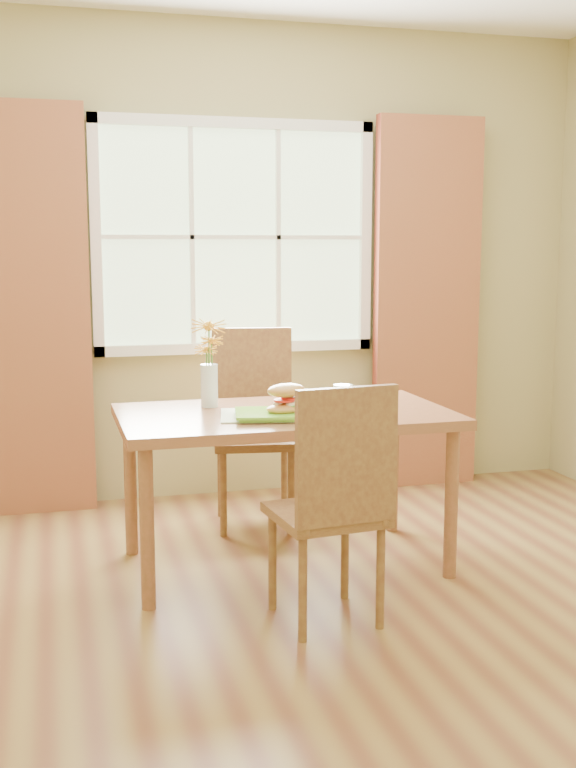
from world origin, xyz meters
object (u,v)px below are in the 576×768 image
(chair_near, at_px, (334,496))
(water_glass, at_px, (343,400))
(dining_table, at_px, (285,428))
(flower_vase, at_px, (209,354))
(chair_far, at_px, (253,417))
(croissant_sandwich, at_px, (286,399))

(chair_near, xyz_separation_m, water_glass, (0.23, 0.58, 0.26))
(chair_near, bearing_deg, dining_table, 84.28)
(water_glass, xyz_separation_m, flower_vase, (-0.54, 0.32, 0.18))
(dining_table, xyz_separation_m, water_glass, (0.23, -0.12, 0.14))
(chair_far, relative_size, flower_vase, 2.52)
(croissant_sandwich, bearing_deg, flower_vase, 112.36)
(croissant_sandwich, bearing_deg, chair_far, 72.33)
(dining_table, relative_size, flower_vase, 3.65)
(chair_near, height_order, water_glass, chair_near)
(chair_near, relative_size, croissant_sandwich, 4.67)
(dining_table, xyz_separation_m, chair_far, (0.01, 0.71, -0.08))
(chair_near, bearing_deg, flower_vase, 102.72)
(flower_vase, bearing_deg, chair_far, 57.68)
(dining_table, xyz_separation_m, croissant_sandwich, (-0.04, -0.16, 0.16))
(chair_far, relative_size, water_glass, 7.91)
(dining_table, distance_m, water_glass, 0.30)
(chair_near, distance_m, water_glass, 0.68)
(croissant_sandwich, bearing_deg, dining_table, 62.88)
(dining_table, bearing_deg, croissant_sandwich, -103.15)
(water_glass, bearing_deg, flower_vase, 149.32)
(chair_near, xyz_separation_m, croissant_sandwich, (-0.04, 0.54, 0.28))
(chair_far, height_order, flower_vase, flower_vase)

